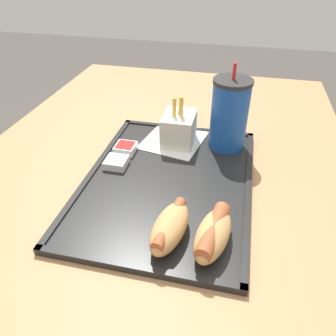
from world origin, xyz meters
The scene contains 9 objects.
dining_table centered at (0.00, 0.00, 0.38)m, with size 1.33×0.87×0.77m.
food_tray centered at (0.02, 0.03, 0.77)m, with size 0.46×0.34×0.01m.
paper_napkin centered at (-0.14, 0.01, 0.78)m, with size 0.18×0.16×0.00m.
soda_cup centered at (-0.14, 0.14, 0.86)m, with size 0.09×0.09×0.20m.
hot_dog_far centered at (0.18, 0.14, 0.80)m, with size 0.13×0.07×0.05m.
hot_dog_near centered at (0.18, 0.07, 0.80)m, with size 0.13×0.07×0.05m.
fries_carton centered at (-0.13, 0.03, 0.82)m, with size 0.09×0.07×0.12m.
sauce_cup_mayo centered at (0.00, -0.09, 0.79)m, with size 0.05×0.05×0.02m.
sauce_cup_ketchup centered at (-0.06, -0.09, 0.79)m, with size 0.05×0.05×0.02m.
Camera 1 is at (0.55, 0.15, 1.19)m, focal length 35.00 mm.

